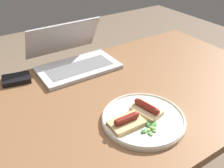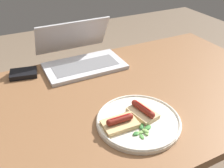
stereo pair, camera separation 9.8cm
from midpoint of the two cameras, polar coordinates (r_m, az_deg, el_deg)
desk at (r=1.08m, az=0.47°, el=-5.34°), size 1.41×0.83×0.75m
laptop at (r=1.24m, az=-10.98°, el=5.61°), size 0.38×0.32×0.20m
plate at (r=0.89m, az=4.03°, el=-7.96°), size 0.29×0.29×0.02m
sausage_toast_left at (r=0.90m, az=4.82°, el=-5.81°), size 0.09×0.12×0.04m
sausage_toast_middle at (r=0.84m, az=-0.00°, el=-8.71°), size 0.12×0.08×0.04m
salad_pile at (r=0.84m, az=5.37°, el=-10.02°), size 0.08×0.07×0.01m
external_drive at (r=1.20m, az=-23.22°, el=0.98°), size 0.13×0.11×0.02m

